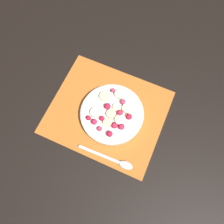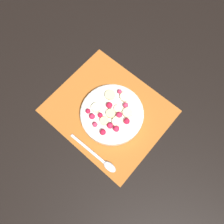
{
  "view_description": "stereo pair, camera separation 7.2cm",
  "coord_description": "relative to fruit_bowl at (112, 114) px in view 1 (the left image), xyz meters",
  "views": [
    {
      "loc": [
        0.12,
        -0.23,
        0.73
      ],
      "look_at": [
        0.02,
        -0.01,
        0.04
      ],
      "focal_mm": 35.0,
      "sensor_mm": 36.0,
      "label": 1
    },
    {
      "loc": [
        0.18,
        -0.19,
        0.73
      ],
      "look_at": [
        0.02,
        -0.01,
        0.04
      ],
      "focal_mm": 35.0,
      "sensor_mm": 36.0,
      "label": 2
    }
  ],
  "objects": [
    {
      "name": "spoon",
      "position": [
        0.07,
        -0.14,
        -0.02
      ],
      "size": [
        0.19,
        0.03,
        0.01
      ],
      "rotation": [
        0.0,
        0.0,
        6.32
      ],
      "color": "silver",
      "rests_on": "placemat"
    },
    {
      "name": "placemat",
      "position": [
        -0.02,
        0.01,
        -0.02
      ],
      "size": [
        0.39,
        0.34,
        0.01
      ],
      "color": "#B26023",
      "rests_on": "ground_plane"
    },
    {
      "name": "ground_plane",
      "position": [
        -0.02,
        0.01,
        -0.02
      ],
      "size": [
        3.0,
        3.0,
        0.0
      ],
      "primitive_type": "plane",
      "color": "black"
    },
    {
      "name": "fruit_bowl",
      "position": [
        0.0,
        0.0,
        0.0
      ],
      "size": [
        0.22,
        0.22,
        0.05
      ],
      "color": "silver",
      "rests_on": "placemat"
    }
  ]
}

